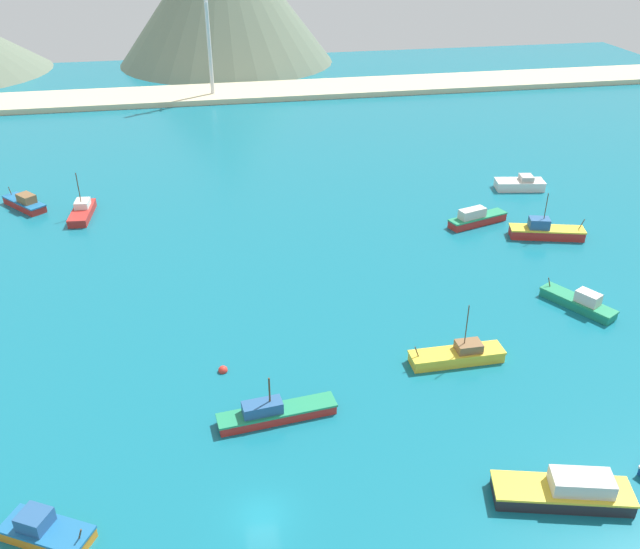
{
  "coord_description": "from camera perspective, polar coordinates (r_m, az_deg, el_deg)",
  "views": [
    {
      "loc": [
        -2.18,
        -35.2,
        40.44
      ],
      "look_at": [
        10.33,
        30.96,
        2.68
      ],
      "focal_mm": 37.66,
      "sensor_mm": 36.0,
      "label": 1
    }
  ],
  "objects": [
    {
      "name": "ground",
      "position": [
        76.88,
        -7.46,
        -2.95
      ],
      "size": [
        260.0,
        280.0,
        0.5
      ],
      "color": "#146B7F"
    },
    {
      "name": "fishing_boat_0",
      "position": [
        57.01,
        20.21,
        -16.87
      ],
      "size": [
        10.92,
        5.57,
        2.56
      ],
      "color": "#232328",
      "rests_on": "ground"
    },
    {
      "name": "fishing_boat_1",
      "position": [
        55.28,
        -22.34,
        -19.47
      ],
      "size": [
        7.11,
        5.53,
        2.29
      ],
      "color": "orange",
      "rests_on": "ground"
    },
    {
      "name": "fishing_boat_3",
      "position": [
        109.86,
        -23.79,
        5.59
      ],
      "size": [
        7.24,
        7.96,
        2.4
      ],
      "color": "red",
      "rests_on": "ground"
    },
    {
      "name": "fishing_boat_4",
      "position": [
        81.07,
        21.21,
        -2.19
      ],
      "size": [
        6.16,
        8.63,
        2.4
      ],
      "color": "#198466",
      "rests_on": "ground"
    },
    {
      "name": "fishing_boat_5",
      "position": [
        103.86,
        -19.55,
        5.08
      ],
      "size": [
        3.26,
        8.28,
        6.59
      ],
      "color": "red",
      "rests_on": "ground"
    },
    {
      "name": "fishing_boat_6",
      "position": [
        97.86,
        13.12,
        4.68
      ],
      "size": [
        9.3,
        4.67,
        2.54
      ],
      "color": "red",
      "rests_on": "ground"
    },
    {
      "name": "fishing_boat_7",
      "position": [
        96.55,
        18.6,
        3.52
      ],
      "size": [
        10.27,
        5.1,
        6.44
      ],
      "color": "red",
      "rests_on": "ground"
    },
    {
      "name": "fishing_boat_9",
      "position": [
        112.21,
        16.64,
        7.38
      ],
      "size": [
        8.0,
        4.36,
        2.3
      ],
      "color": "silver",
      "rests_on": "ground"
    },
    {
      "name": "fishing_boat_10",
      "position": [
        68.68,
        11.65,
        -6.72
      ],
      "size": [
        9.55,
        2.43,
        6.53
      ],
      "color": "gold",
      "rests_on": "ground"
    },
    {
      "name": "fishing_boat_11",
      "position": [
        60.76,
        -3.91,
        -11.61
      ],
      "size": [
        10.85,
        3.24,
        4.62
      ],
      "color": "red",
      "rests_on": "ground"
    },
    {
      "name": "buoy_1",
      "position": [
        66.97,
        -8.24,
        -8.05
      ],
      "size": [
        0.92,
        0.92,
        0.92
      ],
      "color": "red",
      "rests_on": "ground"
    },
    {
      "name": "beach_strip",
      "position": [
        164.54,
        -9.96,
        14.85
      ],
      "size": [
        247.0,
        15.63,
        1.2
      ],
      "primitive_type": "cube",
      "color": "beige",
      "rests_on": "ground"
    },
    {
      "name": "radio_tower",
      "position": [
        159.33,
        -9.55,
        20.53
      ],
      "size": [
        3.38,
        2.7,
        33.78
      ],
      "color": "silver",
      "rests_on": "ground"
    }
  ]
}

